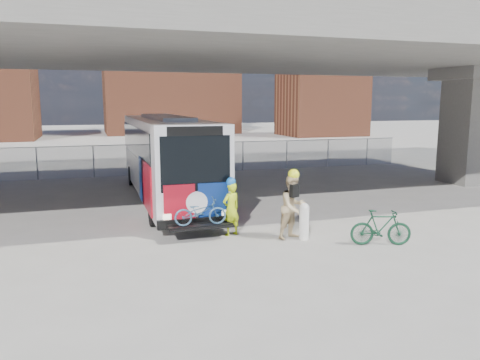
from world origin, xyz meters
name	(u,v)px	position (x,y,z in m)	size (l,w,h in m)	color
ground	(241,220)	(0.00, 0.00, 0.00)	(160.00, 160.00, 0.00)	#9E9991
bus	(166,152)	(-2.00, 4.50, 2.11)	(2.67, 12.90, 3.69)	silver
overpass	(212,48)	(0.00, 4.00, 6.54)	(40.00, 16.00, 7.95)	#605E59
chainlink_fence	(180,150)	(0.00, 12.00, 1.42)	(30.00, 0.06, 30.00)	gray
brick_buildings	(138,94)	(1.23, 48.23, 5.42)	(54.00, 22.00, 12.00)	brown
smokestack	(217,48)	(14.00, 55.00, 12.50)	(2.20, 2.20, 25.00)	brown
bollard	(304,220)	(1.10, -2.98, 0.62)	(0.30, 0.30, 1.16)	white
cyclist_hivis	(231,207)	(-0.93, -1.83, 0.91)	(0.74, 0.61, 1.90)	#BEDB17
cyclist_tan	(293,206)	(0.81, -2.77, 1.04)	(1.19, 1.06, 2.21)	tan
bike_parked	(381,228)	(3.02, -4.24, 0.54)	(0.51, 1.81, 1.09)	#143F28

